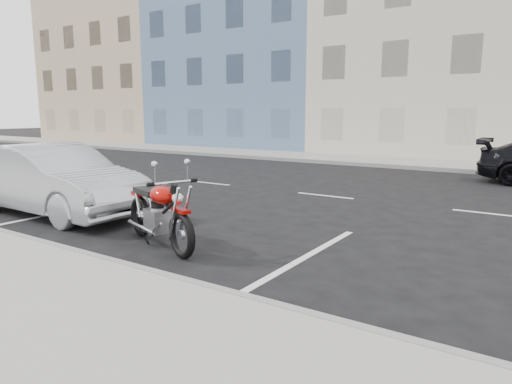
% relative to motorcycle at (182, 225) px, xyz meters
% --- Properties ---
extents(ground, '(120.00, 120.00, 0.00)m').
position_rel_motorcycle_xyz_m(ground, '(1.51, 6.08, -0.53)').
color(ground, black).
rests_on(ground, ground).
extents(sidewalk_far, '(80.00, 3.40, 0.15)m').
position_rel_motorcycle_xyz_m(sidewalk_far, '(-3.49, 14.78, -0.46)').
color(sidewalk_far, gray).
rests_on(sidewalk_far, ground).
extents(curb_near, '(80.00, 0.12, 0.16)m').
position_rel_motorcycle_xyz_m(curb_near, '(-3.49, -0.92, -0.45)').
color(curb_near, gray).
rests_on(curb_near, ground).
extents(curb_far, '(80.00, 0.12, 0.16)m').
position_rel_motorcycle_xyz_m(curb_far, '(-3.49, 13.08, -0.45)').
color(curb_far, gray).
rests_on(curb_far, ground).
extents(bldg_far_west, '(12.00, 12.00, 12.00)m').
position_rel_motorcycle_xyz_m(bldg_far_west, '(-24.49, 22.38, 5.47)').
color(bldg_far_west, tan).
rests_on(bldg_far_west, ground).
extents(bldg_blue, '(12.00, 12.00, 13.00)m').
position_rel_motorcycle_xyz_m(bldg_blue, '(-12.49, 22.38, 5.97)').
color(bldg_blue, slate).
rests_on(bldg_blue, ground).
extents(bldg_cream, '(12.00, 12.00, 11.50)m').
position_rel_motorcycle_xyz_m(bldg_cream, '(-0.49, 22.38, 5.22)').
color(bldg_cream, beige).
rests_on(bldg_cream, ground).
extents(motorcycle, '(2.22, 1.06, 1.16)m').
position_rel_motorcycle_xyz_m(motorcycle, '(0.00, 0.00, 0.00)').
color(motorcycle, black).
rests_on(motorcycle, ground).
extents(sedan_silver, '(4.65, 1.69, 1.52)m').
position_rel_motorcycle_xyz_m(sedan_silver, '(-4.43, 0.78, 0.23)').
color(sedan_silver, '#B0B3B8').
rests_on(sedan_silver, ground).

